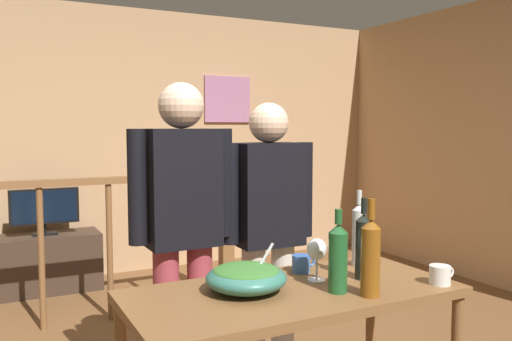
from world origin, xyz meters
name	(u,v)px	position (x,y,z in m)	size (l,w,h in m)	color
back_wall	(115,142)	(0.00, 2.79, 1.28)	(5.86, 0.10, 2.56)	tan
side_wall_right	(495,143)	(2.93, 0.84, 1.28)	(0.10, 4.18, 2.56)	tan
framed_picture	(227,99)	(1.16, 2.73, 1.71)	(0.51, 0.03, 0.48)	#A56A8E
stair_railing	(76,231)	(-0.57, 1.50, 0.68)	(3.37, 0.10, 1.11)	brown
tv_console	(46,263)	(-0.69, 2.44, 0.25)	(0.90, 0.40, 0.50)	#38281E
flat_screen_tv	(44,208)	(-0.69, 2.41, 0.74)	(0.56, 0.12, 0.40)	black
serving_table	(292,308)	(-0.01, -0.56, 0.67)	(1.38, 0.65, 0.75)	brown
salad_bowl	(246,277)	(-0.20, -0.51, 0.82)	(0.33, 0.33, 0.19)	#337060
wine_glass	(317,251)	(0.14, -0.51, 0.89)	(0.09, 0.09, 0.19)	silver
wine_bottle_green	(338,257)	(0.13, -0.68, 0.90)	(0.08, 0.08, 0.34)	#1E5628
wine_bottle_dark	(363,245)	(0.34, -0.58, 0.91)	(0.07, 0.07, 0.36)	black
wine_bottle_clear	(359,234)	(0.46, -0.39, 0.91)	(0.06, 0.06, 0.37)	silver
wine_bottle_amber	(371,256)	(0.21, -0.78, 0.92)	(0.08, 0.08, 0.39)	brown
mug_white	(440,275)	(0.58, -0.80, 0.80)	(0.13, 0.09, 0.08)	white
mug_blue	(302,264)	(0.15, -0.37, 0.80)	(0.12, 0.08, 0.08)	#3866B2
person_standing_left	(182,219)	(-0.26, 0.10, 0.97)	(0.55, 0.23, 1.64)	#9E3842
person_standing_right	(268,222)	(0.23, 0.10, 0.91)	(0.54, 0.23, 1.55)	beige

